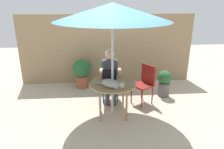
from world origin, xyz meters
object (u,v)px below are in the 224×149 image
person_seated (110,73)px  laptop (109,78)px  potted_plant_by_chair (82,72)px  potted_plant_near_fence (164,82)px  chair_empty (145,81)px  patio_table (112,86)px  chair_occupied (110,78)px  patio_umbrella (112,12)px  cat (112,84)px

person_seated → laptop: size_ratio=3.77×
potted_plant_by_chair → potted_plant_near_fence: bearing=-19.5°
chair_empty → patio_table: bearing=-146.9°
chair_occupied → person_seated: size_ratio=0.73×
patio_umbrella → potted_plant_by_chair: (-0.71, 1.57, -1.64)m
person_seated → potted_plant_near_fence: person_seated is taller
potted_plant_near_fence → potted_plant_by_chair: (-2.07, 0.73, 0.09)m
potted_plant_by_chair → patio_umbrella: bearing=-65.6°
chair_occupied → person_seated: bearing=-90.0°
laptop → potted_plant_near_fence: (1.42, 0.67, -0.42)m
patio_umbrella → laptop: 1.32m
chair_empty → cat: 1.15m
chair_occupied → chair_empty: bearing=-20.1°
patio_table → potted_plant_near_fence: patio_table is taller
potted_plant_near_fence → potted_plant_by_chair: bearing=160.5°
laptop → potted_plant_by_chair: bearing=115.0°
potted_plant_near_fence → laptop: bearing=-154.6°
patio_table → person_seated: size_ratio=0.75×
patio_umbrella → potted_plant_by_chair: patio_umbrella is taller
person_seated → chair_occupied: bearing=90.0°
laptop → person_seated: bearing=84.0°
chair_occupied → cat: size_ratio=1.65×
person_seated → potted_plant_near_fence: 1.42m
cat → laptop: bearing=93.9°
person_seated → potted_plant_by_chair: 1.18m
patio_table → laptop: size_ratio=2.84×
chair_occupied → potted_plant_by_chair: chair_occupied is taller
patio_umbrella → cat: 1.31m
patio_table → chair_occupied: bearing=90.0°
chair_occupied → potted_plant_near_fence: chair_occupied is taller
patio_table → cat: (-0.03, -0.24, 0.15)m
laptop → cat: bearing=-86.1°
patio_table → cat: cat is taller
person_seated → laptop: bearing=-96.0°
chair_occupied → cat: (-0.03, -1.05, 0.26)m
chair_occupied → cat: 1.08m
patio_table → potted_plant_by_chair: 1.73m
cat → chair_occupied: bearing=88.6°
person_seated → potted_plant_near_fence: size_ratio=1.87×
patio_umbrella → potted_plant_by_chair: size_ratio=2.92×
laptop → potted_plant_near_fence: 1.62m
chair_occupied → chair_empty: (0.80, -0.29, 0.00)m
cat → potted_plant_by_chair: size_ratio=0.71×
chair_occupied → laptop: bearing=-94.6°
chair_occupied → potted_plant_near_fence: (1.36, 0.02, -0.18)m
chair_occupied → potted_plant_by_chair: (-0.71, 0.75, -0.09)m
chair_occupied → cat: bearing=-91.4°
patio_table → patio_umbrella: size_ratio=0.42×
chair_occupied → laptop: 0.70m
patio_umbrella → chair_occupied: (0.00, 0.81, -1.56)m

